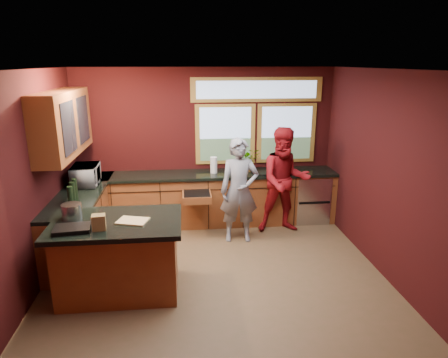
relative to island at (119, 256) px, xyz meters
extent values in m
plane|color=brown|center=(1.22, 0.38, -0.48)|extent=(4.50, 4.50, 0.00)
cube|color=black|center=(1.22, 2.38, 0.87)|extent=(4.50, 0.02, 2.70)
cube|color=black|center=(1.22, -1.62, 0.87)|extent=(4.50, 0.02, 2.70)
cube|color=black|center=(-1.03, 0.38, 0.87)|extent=(0.02, 4.00, 2.70)
cube|color=black|center=(3.47, 0.38, 0.87)|extent=(0.02, 4.00, 2.70)
cube|color=silver|center=(1.22, 0.38, 2.22)|extent=(4.50, 4.00, 0.02)
cube|color=#8DA3C3|center=(1.57, 2.37, 1.07)|extent=(1.06, 0.02, 1.06)
cube|color=#8DA3C3|center=(2.67, 2.37, 1.07)|extent=(1.06, 0.02, 1.06)
cube|color=olive|center=(2.12, 2.37, 1.84)|extent=(2.30, 0.02, 0.42)
cube|color=brown|center=(-0.85, 1.23, 1.47)|extent=(0.36, 1.80, 0.90)
cube|color=brown|center=(1.22, 2.08, -0.04)|extent=(4.50, 0.60, 0.88)
cube|color=black|center=(1.22, 2.07, 0.43)|extent=(4.50, 0.64, 0.05)
cube|color=#B7B7BC|center=(3.07, 2.06, -0.05)|extent=(0.60, 0.58, 0.85)
cube|color=black|center=(2.32, 2.04, 0.43)|extent=(0.66, 0.46, 0.05)
cube|color=brown|center=(-0.73, 1.23, -0.04)|extent=(0.60, 2.30, 0.88)
cube|color=black|center=(-0.72, 1.23, 0.43)|extent=(0.64, 2.30, 0.05)
cube|color=brown|center=(0.00, 0.00, -0.04)|extent=(1.40, 0.90, 0.88)
cube|color=black|center=(0.00, 0.00, 0.44)|extent=(1.55, 1.05, 0.06)
imported|color=slate|center=(1.68, 1.34, 0.36)|extent=(0.63, 0.43, 1.67)
imported|color=maroon|center=(2.49, 1.63, 0.41)|extent=(0.87, 0.69, 1.77)
imported|color=#999999|center=(-0.70, 1.59, 0.61)|extent=(0.41, 0.59, 0.31)
imported|color=#999999|center=(1.97, 2.13, 0.66)|extent=(0.37, 0.32, 0.41)
cylinder|color=silver|center=(1.34, 2.08, 0.59)|extent=(0.12, 0.12, 0.28)
cube|color=tan|center=(0.20, -0.05, 0.48)|extent=(0.41, 0.34, 0.02)
cylinder|color=silver|center=(-0.55, 0.15, 0.56)|extent=(0.24, 0.24, 0.18)
cube|color=brown|center=(-0.15, -0.25, 0.56)|extent=(0.16, 0.14, 0.18)
cube|color=black|center=(-0.45, -0.25, 0.49)|extent=(0.43, 0.33, 0.05)
camera|label=1|loc=(0.83, -4.57, 2.31)|focal=32.00mm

